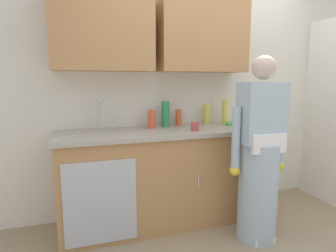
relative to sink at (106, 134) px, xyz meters
The scene contains 14 objects.
ground_plane 1.57m from the sink, 33.81° to the right, with size 9.00×9.00×0.00m, color #998466.
kitchen_wall_with_uppers 1.11m from the sink, 17.42° to the left, with size 4.80×0.44×2.70m.
counter_cabinet 0.69m from the sink, ahead, with size 1.90×0.62×0.90m.
countertop 0.51m from the sink, ahead, with size 1.96×0.66×0.04m, color #A8A093.
sink is the anchor object (origin of this frame).
person_at_sink 1.39m from the sink, 24.96° to the right, with size 0.55×0.34×1.62m.
bottle_soap 0.82m from the sink, 14.85° to the left, with size 0.06×0.06×0.17m, color #E05933.
bottle_water_tall 0.50m from the sink, 15.96° to the left, with size 0.08×0.08×0.18m, color #E05933.
bottle_water_short 0.67m from the sink, 15.12° to the left, with size 0.08×0.08×0.26m, color #2D8C4C.
bottle_cleaner_spray 1.14m from the sink, 10.35° to the left, with size 0.07×0.07×0.22m, color #D8D14C.
bottle_dish_liquid 1.32m from the sink, ahead, with size 0.06×0.06×0.27m, color #D8D14C.
cup_by_sink 0.83m from the sink, 11.09° to the right, with size 0.08×0.08×0.09m, color #B24C47.
knife_on_counter 0.40m from the sink, 157.09° to the right, with size 0.24×0.02×0.01m, color silver.
sponge 1.31m from the sink, ahead, with size 0.11×0.07×0.03m, color #4CBF4C.
Camera 1 is at (-1.33, -1.93, 1.41)m, focal length 30.78 mm.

